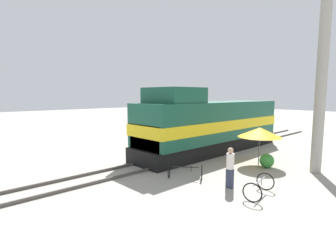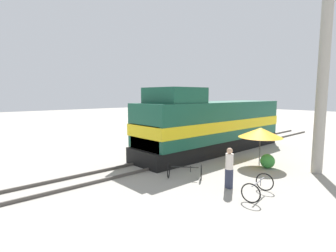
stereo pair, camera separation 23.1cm
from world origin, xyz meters
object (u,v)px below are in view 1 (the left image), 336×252
at_px(utility_pole, 323,62).
at_px(person_bystander, 230,166).
at_px(locomotive, 210,125).
at_px(bicycle_spare, 185,171).
at_px(bicycle, 259,186).
at_px(vendor_umbrella, 260,132).

distance_m(utility_pole, person_bystander, 7.33).
height_order(locomotive, bicycle_spare, locomotive).
bearing_deg(locomotive, utility_pole, 0.79).
height_order(locomotive, person_bystander, locomotive).
bearing_deg(utility_pole, bicycle, -94.64).
bearing_deg(bicycle, bicycle_spare, -0.73).
relative_size(person_bystander, bicycle, 1.01).
relative_size(locomotive, bicycle_spare, 7.58).
xyz_separation_m(utility_pole, vendor_umbrella, (-2.80, -0.81, -3.78)).
relative_size(bicycle, bicycle_spare, 1.02).
distance_m(locomotive, vendor_umbrella, 4.24).
xyz_separation_m(vendor_umbrella, bicycle_spare, (-1.18, -5.00, -1.55)).
bearing_deg(bicycle, utility_pole, -104.44).
xyz_separation_m(utility_pole, person_bystander, (-1.77, -5.32, -4.72)).
bearing_deg(bicycle_spare, utility_pole, -73.98).
bearing_deg(person_bystander, bicycle, 3.43).
distance_m(vendor_umbrella, person_bystander, 4.73).
height_order(utility_pole, bicycle, utility_pole).
relative_size(utility_pole, vendor_umbrella, 4.58).
bearing_deg(utility_pole, locomotive, -179.21).
xyz_separation_m(locomotive, bicycle_spare, (3.00, -5.71, -1.55)).
xyz_separation_m(utility_pole, bicycle_spare, (-3.98, -5.81, -5.33)).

